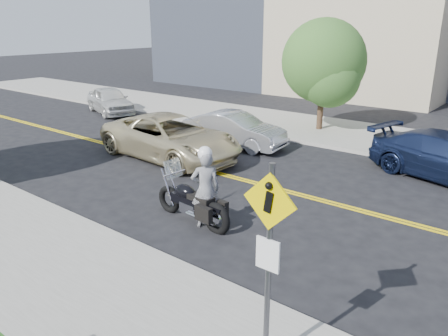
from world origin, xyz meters
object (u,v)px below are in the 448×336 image
pedestrian_sign (269,250)px  motorcyclist (205,187)px  motorcycle (192,194)px  suv (170,137)px  parked_car_silver (235,130)px  parked_car_white (110,100)px

pedestrian_sign → motorcyclist: (-3.73, 3.07, -0.94)m
motorcycle → suv: bearing=145.3°
motorcyclist → parked_car_silver: size_ratio=0.49×
pedestrian_sign → motorcycle: bearing=143.7°
pedestrian_sign → parked_car_silver: 12.03m
motorcycle → suv: 5.54m
pedestrian_sign → parked_car_white: (-17.00, 10.51, -1.25)m
motorcyclist → parked_car_white: (-13.27, 7.44, -0.31)m
suv → parked_car_white: (-8.57, 3.92, -0.08)m
motorcyclist → parked_car_white: 15.22m
pedestrian_sign → motorcycle: 5.31m
pedestrian_sign → parked_car_white: size_ratio=0.72×
parked_car_silver → motorcycle: bearing=-156.9°
suv → parked_car_white: bearing=68.8°
motorcycle → motorcyclist: bearing=6.8°
motorcycle → parked_car_silver: size_ratio=0.58×
motorcyclist → parked_car_white: bearing=-73.4°
motorcyclist → suv: size_ratio=0.36×
pedestrian_sign → motorcycle: (-4.16, 3.05, -1.22)m
pedestrian_sign → parked_car_white: bearing=148.3°
suv → parked_car_white: 9.42m
pedestrian_sign → suv: (-8.43, 6.59, -1.17)m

